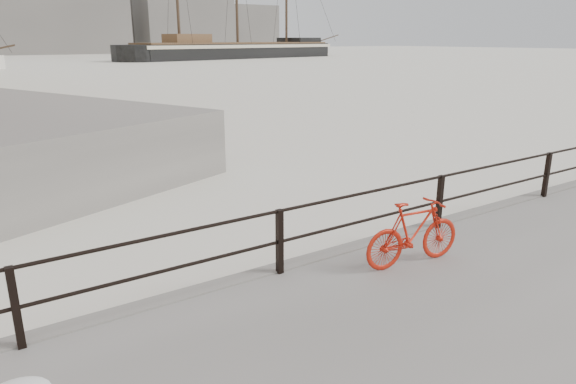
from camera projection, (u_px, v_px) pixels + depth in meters
ground at (429, 242)px, 9.79m from camera, size 400.00×400.00×0.00m
guardrail at (439, 202)px, 9.43m from camera, size 28.00×0.10×1.00m
bicycle at (414, 233)px, 7.87m from camera, size 1.74×0.49×1.04m
barque_black at (238, 58)px, 101.63m from camera, size 60.71×29.02×33.09m
industrial_west at (57, 17)px, 129.41m from camera, size 32.00×18.00×18.00m
industrial_mid at (180, 9)px, 151.14m from camera, size 26.00×20.00×24.00m
industrial_east at (241, 28)px, 168.78m from camera, size 20.00×16.00×14.00m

